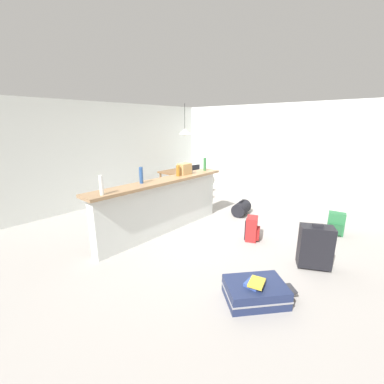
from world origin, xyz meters
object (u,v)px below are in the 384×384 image
(bottle_white, at_px, (101,185))
(suitcase_flat_navy, at_px, (256,292))
(suitcase_upright_black, at_px, (315,246))
(bottle_green, at_px, (205,164))
(backpack_red, at_px, (252,229))
(duffel_bag_black, at_px, (241,208))
(dining_chair_near_partition, at_px, (196,181))
(backpack_green, at_px, (336,224))
(bottle_amber, at_px, (178,171))
(dining_table, at_px, (182,174))
(book_stack, at_px, (255,283))
(pendant_lamp, at_px, (185,131))
(grocery_bag, at_px, (184,169))
(bottle_blue, at_px, (141,175))

(bottle_white, bearing_deg, suitcase_flat_navy, -73.61)
(suitcase_upright_black, bearing_deg, bottle_green, 75.43)
(backpack_red, bearing_deg, duffel_bag_black, 39.35)
(dining_chair_near_partition, height_order, suitcase_upright_black, dining_chair_near_partition)
(bottle_white, bearing_deg, backpack_green, -35.96)
(suitcase_upright_black, bearing_deg, bottle_amber, 93.35)
(suitcase_upright_black, relative_size, backpack_green, 1.60)
(dining_table, relative_size, backpack_red, 2.62)
(bottle_white, relative_size, suitcase_upright_black, 0.43)
(backpack_red, distance_m, suitcase_upright_black, 1.14)
(book_stack, bearing_deg, bottle_white, 105.32)
(bottle_amber, distance_m, suitcase_upright_black, 2.68)
(suitcase_upright_black, distance_m, duffel_bag_black, 2.27)
(pendant_lamp, relative_size, backpack_red, 1.96)
(suitcase_upright_black, relative_size, book_stack, 2.63)
(grocery_bag, bearing_deg, bottle_green, -3.49)
(grocery_bag, bearing_deg, book_stack, -119.18)
(bottle_blue, distance_m, suitcase_flat_navy, 2.55)
(bottle_blue, height_order, bottle_green, bottle_blue)
(bottle_blue, bearing_deg, book_stack, -95.71)
(book_stack, bearing_deg, pendant_lamp, 53.18)
(pendant_lamp, xyz_separation_m, book_stack, (-2.73, -3.65, -1.54))
(bottle_green, distance_m, duffel_bag_black, 1.30)
(bottle_green, distance_m, backpack_green, 2.78)
(grocery_bag, bearing_deg, backpack_red, -83.77)
(bottle_amber, xyz_separation_m, bottle_green, (0.81, -0.01, 0.03))
(dining_chair_near_partition, bearing_deg, duffel_bag_black, -97.84)
(suitcase_flat_navy, xyz_separation_m, backpack_green, (2.65, -0.22, 0.09))
(suitcase_upright_black, bearing_deg, book_stack, 167.47)
(bottle_blue, bearing_deg, grocery_bag, -0.77)
(bottle_green, relative_size, dining_chair_near_partition, 0.30)
(suitcase_flat_navy, distance_m, book_stack, 0.15)
(bottle_green, relative_size, suitcase_flat_navy, 0.33)
(dining_table, bearing_deg, bottle_amber, -138.15)
(duffel_bag_black, relative_size, book_stack, 2.07)
(dining_chair_near_partition, bearing_deg, bottle_blue, -160.45)
(bottle_white, bearing_deg, book_stack, -74.68)
(suitcase_flat_navy, bearing_deg, dining_chair_near_partition, 50.61)
(dining_chair_near_partition, distance_m, book_stack, 4.15)
(pendant_lamp, distance_m, backpack_red, 3.48)
(suitcase_flat_navy, distance_m, duffel_bag_black, 2.90)
(dining_table, xyz_separation_m, backpack_red, (-1.18, -2.84, -0.44))
(bottle_white, xyz_separation_m, bottle_blue, (0.83, 0.16, -0.00))
(suitcase_upright_black, xyz_separation_m, book_stack, (-1.23, 0.27, -0.08))
(bottle_green, relative_size, grocery_bag, 1.06)
(dining_chair_near_partition, distance_m, suitcase_flat_navy, 4.13)
(duffel_bag_black, bearing_deg, bottle_blue, 162.78)
(grocery_bag, relative_size, suitcase_flat_navy, 0.31)
(bottle_blue, bearing_deg, bottle_amber, -2.80)
(bottle_amber, bearing_deg, backpack_green, -57.24)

